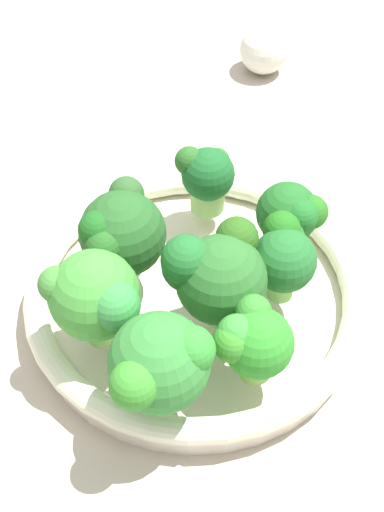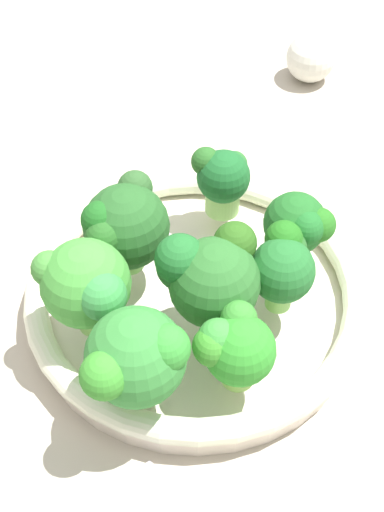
{
  "view_description": "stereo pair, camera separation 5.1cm",
  "coord_description": "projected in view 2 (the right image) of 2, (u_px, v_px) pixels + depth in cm",
  "views": [
    {
      "loc": [
        23.62,
        24.58,
        43.98
      ],
      "look_at": [
        0.35,
        -0.62,
        6.36
      ],
      "focal_mm": 50.76,
      "sensor_mm": 36.0,
      "label": 1
    },
    {
      "loc": [
        19.64,
        27.74,
        43.98
      ],
      "look_at": [
        0.35,
        -0.62,
        6.36
      ],
      "focal_mm": 50.76,
      "sensor_mm": 36.0,
      "label": 2
    }
  ],
  "objects": [
    {
      "name": "broccoli_floret_1",
      "position": [
        208.0,
        276.0,
        0.48
      ],
      "size": [
        7.06,
        6.72,
        7.37
      ],
      "color": "#90CD6E",
      "rests_on": "bowl"
    },
    {
      "name": "bowl",
      "position": [
        192.0,
        298.0,
        0.54
      ],
      "size": [
        25.51,
        25.51,
        3.36
      ],
      "color": "beige",
      "rests_on": "ground_plane"
    },
    {
      "name": "broccoli_floret_2",
      "position": [
        86.0,
        285.0,
        0.47
      ],
      "size": [
        6.03,
        6.73,
        7.6
      ],
      "color": "#97D66B",
      "rests_on": "bowl"
    },
    {
      "name": "broccoli_floret_6",
      "position": [
        136.0,
        358.0,
        0.43
      ],
      "size": [
        7.08,
        6.27,
        7.48
      ],
      "color": "#96C873",
      "rests_on": "bowl"
    },
    {
      "name": "garlic_bulb",
      "position": [
        311.0,
        58.0,
        0.75
      ],
      "size": [
        5.1,
        5.1,
        5.1
      ],
      "primitive_type": "sphere",
      "color": "silver",
      "rests_on": "ground_plane"
    },
    {
      "name": "broccoli_floret_0",
      "position": [
        234.0,
        347.0,
        0.45
      ],
      "size": [
        5.18,
        4.79,
        5.66
      ],
      "color": "#91C459",
      "rests_on": "bowl"
    },
    {
      "name": "broccoli_floret_5",
      "position": [
        222.0,
        177.0,
        0.56
      ],
      "size": [
        4.47,
        4.51,
        5.65
      ],
      "color": "#8BBC64",
      "rests_on": "bowl"
    },
    {
      "name": "ground_plane",
      "position": [
        200.0,
        325.0,
        0.56
      ],
      "size": [
        130.0,
        130.0,
        2.5
      ],
      "primitive_type": "cube",
      "color": "#B6AA98"
    },
    {
      "name": "broccoli_floret_3",
      "position": [
        124.0,
        226.0,
        0.51
      ],
      "size": [
        6.69,
        6.25,
        7.15
      ],
      "color": "#77B255",
      "rests_on": "bowl"
    },
    {
      "name": "broccoli_floret_7",
      "position": [
        282.0,
        265.0,
        0.49
      ],
      "size": [
        5.21,
        5.09,
        6.07
      ],
      "color": "#7FBF58",
      "rests_on": "bowl"
    },
    {
      "name": "broccoli_floret_4",
      "position": [
        299.0,
        226.0,
        0.52
      ],
      "size": [
        4.63,
        5.0,
        5.99
      ],
      "color": "#80C150",
      "rests_on": "bowl"
    }
  ]
}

